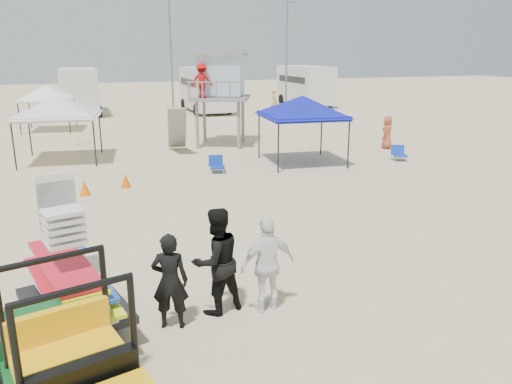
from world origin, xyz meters
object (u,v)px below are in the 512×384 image
object	(u,v)px
utility_cart	(69,363)
man_left	(170,281)
canopy_blue	(303,99)
surf_trailer	(70,280)
lifeguard_tower	(218,79)

from	to	relation	value
utility_cart	man_left	bearing A→B (deg)	53.23
man_left	canopy_blue	xyz separation A→B (m)	(7.30, 10.84, 1.77)
utility_cart	man_left	xyz separation A→B (m)	(1.52, 2.04, -0.14)
man_left	surf_trailer	bearing A→B (deg)	7.33
utility_cart	canopy_blue	bearing A→B (deg)	55.57
utility_cart	surf_trailer	bearing A→B (deg)	89.81
canopy_blue	surf_trailer	bearing A→B (deg)	-129.92
surf_trailer	man_left	size ratio (longest dim) A/B	1.65
utility_cart	surf_trailer	xyz separation A→B (m)	(0.01, 2.34, -0.01)
man_left	canopy_blue	bearing A→B (deg)	-105.44
utility_cart	lifeguard_tower	size ratio (longest dim) A/B	0.70
surf_trailer	man_left	xyz separation A→B (m)	(1.52, -0.30, -0.14)
man_left	lifeguard_tower	size ratio (longest dim) A/B	0.39
canopy_blue	man_left	bearing A→B (deg)	-123.97
surf_trailer	canopy_blue	distance (m)	13.83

